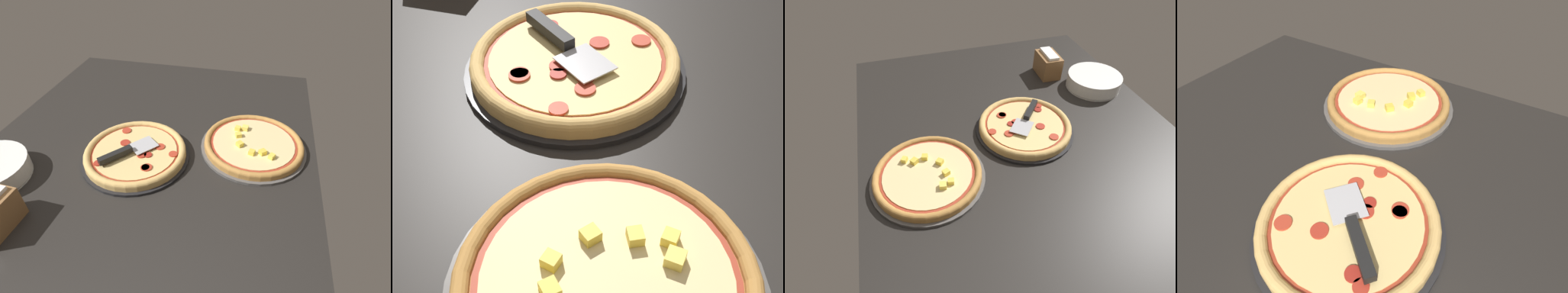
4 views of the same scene
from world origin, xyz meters
The scene contains 6 objects.
ground_plane centered at (0.00, 0.00, -1.80)cm, with size 149.81×120.42×3.60cm, color black.
pizza_pan_front centered at (1.59, -2.27, 0.50)cm, with size 37.64×37.64×1.00cm, color black.
pizza_front centered at (1.59, -2.26, 2.44)cm, with size 35.38×35.38×2.99cm.
pizza_pan_back centered at (-12.10, 37.65, 0.50)cm, with size 37.85×37.85×1.00cm, color #565451.
pizza_back centered at (-12.09, 37.64, 2.28)cm, with size 35.58×35.58×3.51cm.
serving_spatula centered at (5.49, -5.43, 4.80)cm, with size 18.71×16.77×2.00cm.
Camera 4 is at (22.80, -28.24, 53.02)cm, focal length 28.00 mm.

